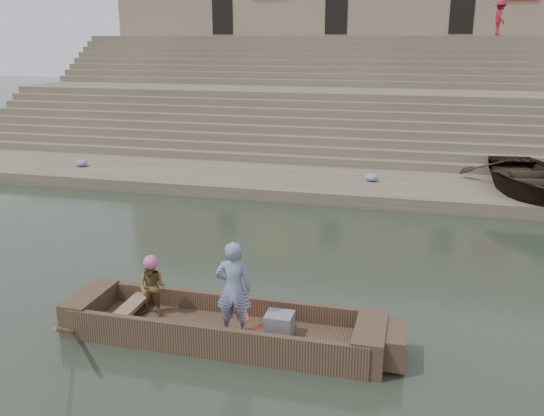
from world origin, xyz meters
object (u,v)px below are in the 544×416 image
at_px(main_rowboat, 222,334).
at_px(beached_rowboat, 527,175).
at_px(standing_man, 233,289).
at_px(pedestrian, 500,18).
at_px(television, 279,325).
at_px(rowing_man, 152,288).

bearing_deg(main_rowboat, beached_rowboat, 58.70).
height_order(standing_man, pedestrian, pedestrian).
bearing_deg(standing_man, television, -178.72).
bearing_deg(pedestrian, standing_man, 155.99).
height_order(rowing_man, television, rowing_man).
xyz_separation_m(main_rowboat, beached_rowboat, (6.48, 10.66, 0.81)).
distance_m(rowing_man, beached_rowboat, 13.11).
relative_size(rowing_man, television, 2.37).
bearing_deg(main_rowboat, television, 0.00).
xyz_separation_m(standing_man, rowing_man, (-1.63, 0.30, -0.29)).
distance_m(television, beached_rowboat, 11.99).
bearing_deg(rowing_man, television, -5.42).
relative_size(standing_man, beached_rowboat, 0.33).
bearing_deg(main_rowboat, rowing_man, 173.47).
distance_m(main_rowboat, rowing_man, 1.52).
bearing_deg(rowing_man, pedestrian, 69.97).
xyz_separation_m(main_rowboat, pedestrian, (6.66, 24.31, 5.94)).
bearing_deg(pedestrian, rowing_man, 152.26).
relative_size(standing_man, rowing_man, 1.53).
relative_size(main_rowboat, rowing_man, 4.58).
xyz_separation_m(standing_man, beached_rowboat, (6.21, 10.81, -0.14)).
bearing_deg(main_rowboat, pedestrian, 74.69).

